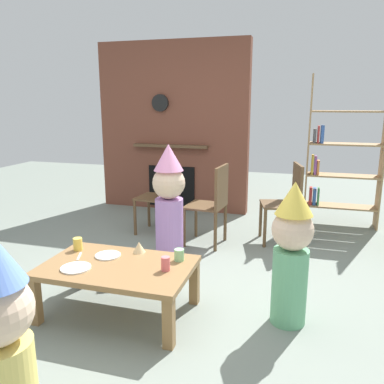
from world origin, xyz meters
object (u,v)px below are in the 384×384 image
Objects in this scene: paper_cup_near_right at (166,264)px; child_by_the_chairs at (169,200)px; paper_plate_front at (108,255)px; bookshelf at (338,158)px; child_with_cone_hat at (1,344)px; dining_chair_middle at (213,200)px; birthday_cake_slice at (139,247)px; paper_cup_near_left at (179,255)px; dining_chair_left at (162,192)px; paper_plate_rear at (76,268)px; dining_chair_right at (288,198)px; paper_cup_center at (78,244)px; coffee_table at (118,272)px; child_in_pink at (291,250)px.

child_by_the_chairs is at bearing 108.11° from paper_cup_near_right.
bookshelf is at bearing 55.26° from paper_plate_front.
child_with_cone_hat is 1.20× the size of dining_chair_middle.
birthday_cake_slice is at bearing 83.22° from dining_chair_middle.
bookshelf is 21.11× the size of paper_cup_near_left.
paper_plate_front is at bearing 101.06° from dining_chair_left.
paper_plate_rear is (-1.95, -2.93, -0.48)m from bookshelf.
paper_plate_front is 1.57m from dining_chair_middle.
paper_cup_center is at bearing 34.30° from dining_chair_right.
dining_chair_left is (-0.33, 1.82, 0.18)m from coffee_table.
child_in_pink reaches higher than coffee_table.
bookshelf is at bearing -149.89° from dining_chair_left.
child_with_cone_hat is at bearing -72.13° from paper_plate_rear.
bookshelf reaches higher than child_by_the_chairs.
dining_chair_left is at bearing -154.75° from bookshelf.
dining_chair_left reaches higher than paper_cup_near_right.
paper_plate_front is (-0.15, 0.13, 0.06)m from coffee_table.
dining_chair_middle is (0.50, 1.49, 0.11)m from paper_plate_front.
child_with_cone_hat is at bearing -88.31° from birthday_cake_slice.
child_with_cone_hat is (-0.28, -1.26, 0.13)m from paper_cup_near_right.
paper_plate_rear is 1.31m from child_by_the_chairs.
paper_plate_front is at bearing -9.76° from paper_cup_center.
paper_cup_near_right is at bearing -100.98° from paper_cup_near_left.
paper_cup_near_right is at bearing 13.59° from paper_plate_rear.
paper_cup_near_right is 0.09× the size of child_by_the_chairs.
paper_plate_rear is at bearing 13.27° from child_with_cone_hat.
bookshelf is 2.11× the size of dining_chair_right.
child_by_the_chairs is 1.30× the size of dining_chair_middle.
paper_plate_front is (-1.84, -2.65, -0.48)m from bookshelf.
coffee_table is 0.47m from paper_cup_near_left.
child_in_pink is (1.13, 1.48, -0.02)m from child_with_cone_hat.
child_with_cone_hat is (0.25, -1.38, 0.18)m from paper_plate_front.
paper_plate_rear is 1.18m from child_with_cone_hat.
paper_plate_front is 0.22× the size of dining_chair_left.
child_in_pink is (1.38, 0.10, 0.15)m from paper_plate_front.
paper_cup_near_right is at bearing -16.95° from child_with_cone_hat.
child_with_cone_hat is 1.04× the size of child_in_pink.
child_by_the_chairs is (-0.36, 1.11, 0.18)m from paper_cup_near_right.
coffee_table is at bearing 45.82° from dining_chair_right.
dining_chair_left reaches higher than birthday_cake_slice.
paper_cup_near_right reaches higher than paper_plate_front.
paper_cup_near_right is at bearing -39.59° from birthday_cake_slice.
paper_cup_near_right is (-0.04, -0.20, 0.01)m from paper_cup_near_left.
coffee_table is 0.20m from paper_plate_front.
paper_cup_center is at bearing 168.00° from paper_cup_near_right.
child_in_pink is at bearing 10.40° from coffee_table.
paper_cup_near_left is 0.46× the size of paper_plate_front.
coffee_table is 2.25m from dining_chair_right.
paper_plate_rear is (-0.11, -0.28, 0.00)m from paper_plate_front.
dining_chair_middle is (0.79, 1.44, 0.07)m from paper_cup_center.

